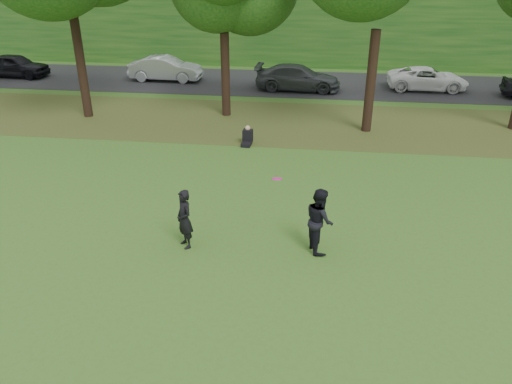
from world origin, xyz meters
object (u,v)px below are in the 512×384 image
player_left (184,219)px  player_right (319,220)px  frisbee (277,179)px  seated_person (247,137)px

player_left → player_right: (3.80, 0.31, 0.07)m
player_left → frisbee: (2.59, 0.21, 1.31)m
player_left → seated_person: bearing=137.1°
player_right → frisbee: 1.74m
player_left → frisbee: bearing=55.8°
player_right → frisbee: (-1.21, -0.10, 1.25)m
player_right → seated_person: 8.81m
player_left → player_right: 3.81m
frisbee → seated_person: size_ratio=0.39×
player_left → seated_person: (0.58, 8.49, -0.58)m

